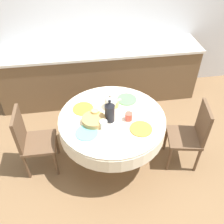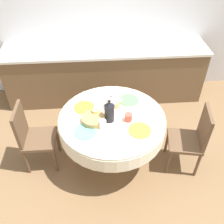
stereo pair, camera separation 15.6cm
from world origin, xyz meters
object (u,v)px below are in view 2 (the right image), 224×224
Objects in this scene: coffee_carafe at (109,112)px; teapot at (112,102)px; chair_right at (32,135)px; chair_left at (192,137)px.

teapot is at bearing 79.25° from coffee_carafe.
coffee_carafe is at bearing 86.96° from chair_right.
coffee_carafe is at bearing 93.16° from chair_left.
chair_right is 4.35× the size of teapot.
chair_left is 1.00× the size of chair_right.
chair_right is 3.04× the size of coffee_carafe.
coffee_carafe reaches higher than chair_right.
chair_left is at bearing 84.89° from chair_right.
teapot is (0.04, 0.23, -0.04)m from coffee_carafe.
coffee_carafe reaches higher than teapot.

